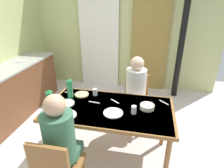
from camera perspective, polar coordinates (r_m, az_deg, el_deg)
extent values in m
plane|color=silver|center=(2.92, -4.50, -17.86)|extent=(5.76, 5.76, 0.00)
cube|color=#BCC181|center=(4.36, 3.18, 17.34)|extent=(4.25, 0.10, 2.85)
cube|color=olive|center=(4.31, 11.23, 11.07)|extent=(0.80, 0.05, 2.00)
cylinder|color=black|center=(4.01, 20.80, 15.24)|extent=(0.12, 0.12, 2.85)
cube|color=white|center=(4.41, -3.95, 14.39)|extent=(0.90, 0.03, 2.40)
cube|color=brown|center=(3.87, -26.99, -1.67)|extent=(0.60, 1.88, 0.87)
cube|color=#9E9E99|center=(3.71, -28.30, 4.58)|extent=(0.61, 1.92, 0.03)
cylinder|color=#B7B7BC|center=(3.92, -25.86, 6.30)|extent=(0.21, 0.21, 0.01)
cube|color=brown|center=(2.33, -0.75, -7.56)|extent=(1.54, 0.84, 0.04)
cube|color=#ECBC69|center=(2.32, -0.76, -7.16)|extent=(1.48, 0.81, 0.00)
cylinder|color=brown|center=(2.52, -19.03, -16.81)|extent=(0.06, 0.06, 0.71)
cylinder|color=brown|center=(2.27, 16.12, -21.91)|extent=(0.06, 0.06, 0.71)
cylinder|color=brown|center=(3.01, -12.53, -8.53)|extent=(0.06, 0.06, 0.71)
cylinder|color=brown|center=(2.80, 15.35, -11.61)|extent=(0.06, 0.06, 0.71)
cube|color=brown|center=(2.10, -15.22, -22.85)|extent=(0.40, 0.40, 0.04)
cube|color=brown|center=(1.85, -18.58, -22.20)|extent=(0.38, 0.04, 0.42)
cylinder|color=brown|center=(2.44, -16.57, -23.05)|extent=(0.04, 0.04, 0.41)
cube|color=brown|center=(3.04, 6.99, -5.64)|extent=(0.40, 0.40, 0.04)
cube|color=brown|center=(3.10, 7.50, -0.63)|extent=(0.38, 0.04, 0.42)
cylinder|color=brown|center=(3.02, 9.72, -11.54)|extent=(0.04, 0.04, 0.41)
cylinder|color=brown|center=(3.04, 3.21, -10.91)|extent=(0.04, 0.04, 0.41)
cylinder|color=brown|center=(3.31, 10.01, -8.12)|extent=(0.04, 0.04, 0.41)
cylinder|color=brown|center=(3.32, 4.11, -7.58)|extent=(0.04, 0.04, 0.41)
cube|color=#335C43|center=(2.16, -13.47, -18.83)|extent=(0.30, 0.22, 0.12)
cylinder|color=#38664C|center=(1.91, -15.64, -15.25)|extent=(0.30, 0.30, 0.52)
sphere|color=tan|center=(1.72, -16.95, -6.19)|extent=(0.20, 0.20, 0.20)
cube|color=silver|center=(2.87, 6.75, -6.17)|extent=(0.30, 0.22, 0.12)
cylinder|color=silver|center=(2.85, 7.22, -0.55)|extent=(0.30, 0.30, 0.52)
sphere|color=beige|center=(2.72, 7.61, 6.14)|extent=(0.20, 0.20, 0.20)
cylinder|color=#28804A|center=(2.54, -12.61, -1.56)|extent=(0.08, 0.08, 0.25)
cone|color=#2D803E|center=(2.49, -12.91, 1.40)|extent=(0.05, 0.05, 0.04)
cylinder|color=#26834C|center=(2.34, -18.16, -4.90)|extent=(0.08, 0.08, 0.23)
cone|color=#237F45|center=(2.28, -18.59, -1.93)|extent=(0.05, 0.05, 0.04)
cylinder|color=#EAE5C3|center=(2.32, 10.57, -6.77)|extent=(0.17, 0.17, 0.05)
cylinder|color=white|center=(2.23, -13.53, -9.12)|extent=(0.22, 0.22, 0.01)
cylinder|color=white|center=(2.21, 0.35, -8.72)|extent=(0.23, 0.23, 0.01)
cylinder|color=white|center=(2.47, -13.94, -5.72)|extent=(0.23, 0.23, 0.01)
cylinder|color=silver|center=(2.59, -5.14, -2.40)|extent=(0.06, 0.06, 0.10)
cylinder|color=silver|center=(2.20, 6.59, -7.75)|extent=(0.06, 0.06, 0.10)
cylinder|color=#DBB77A|center=(2.63, -9.12, -3.15)|extent=(0.19, 0.19, 0.02)
cube|color=silver|center=(2.73, -12.83, -2.64)|extent=(0.15, 0.05, 0.00)
cube|color=silver|center=(2.51, 15.37, -5.37)|extent=(0.12, 0.12, 0.00)
cube|color=silver|center=(2.44, -5.35, -5.52)|extent=(0.15, 0.03, 0.00)
cube|color=silver|center=(2.45, 0.88, -5.23)|extent=(0.13, 0.10, 0.00)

